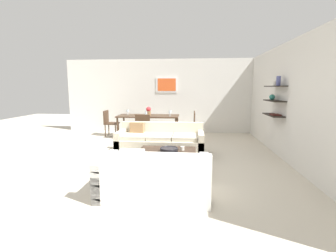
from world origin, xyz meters
The scene contains 18 objects.
ground_plane centered at (0.00, 0.00, 0.00)m, with size 18.00×18.00×0.00m, color beige.
back_wall_unit centered at (0.30, 3.53, 1.35)m, with size 8.40×0.09×2.70m.
right_wall_shelf_unit centered at (3.03, 0.60, 1.35)m, with size 0.34×8.20×2.70m.
sofa_beige centered at (0.09, 0.34, 0.29)m, with size 2.12×0.90×0.78m.
loveseat_white centered at (0.30, -2.05, 0.29)m, with size 1.69×0.90×0.78m.
coffee_table centered at (0.37, -0.80, 0.19)m, with size 1.18×0.99×0.38m.
decorative_bowl centered at (0.41, -0.78, 0.42)m, with size 0.37×0.37×0.08m.
candle_jar centered at (0.68, -0.65, 0.42)m, with size 0.08×0.08×0.08m, color silver.
dining_table centered at (-0.58, 2.38, 0.68)m, with size 2.02×0.88×0.75m.
dining_chair_foot centered at (-0.58, 1.54, 0.50)m, with size 0.44×0.44×0.88m.
dining_chair_left_far centered at (-2.00, 2.58, 0.50)m, with size 0.44×0.44×0.88m.
dining_chair_right_near centered at (0.83, 2.19, 0.50)m, with size 0.44×0.44×0.88m.
dining_chair_right_far centered at (0.83, 2.58, 0.50)m, with size 0.44×0.44×0.88m.
wine_glass_right_far centered at (0.15, 2.49, 0.87)m, with size 0.08×0.08×0.17m.
wine_glass_right_near centered at (0.15, 2.28, 0.87)m, with size 0.08×0.08×0.17m.
wine_glass_foot centered at (-0.58, 2.01, 0.87)m, with size 0.07×0.07×0.17m.
wine_glass_left_far centered at (-1.31, 2.49, 0.88)m, with size 0.07×0.07×0.18m.
centerpiece_vase centered at (-0.56, 2.34, 0.90)m, with size 0.16×0.16×0.29m.
Camera 1 is at (0.88, -5.60, 1.68)m, focal length 26.15 mm.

